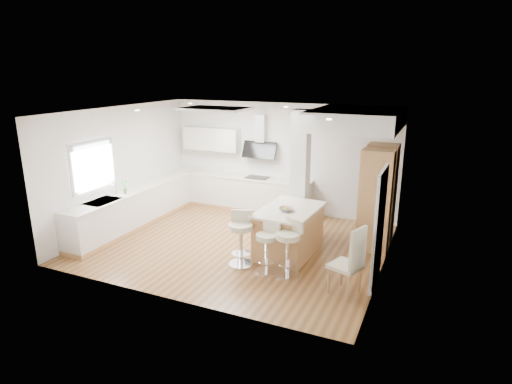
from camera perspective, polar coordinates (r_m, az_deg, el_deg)
The scene contains 18 objects.
ground at distance 9.23m, azimuth -2.49°, elevation -6.88°, with size 6.00×6.00×0.00m, color brown.
ceiling at distance 9.23m, azimuth -2.49°, elevation -6.88°, with size 6.00×5.00×0.02m, color white.
wall_back at distance 11.02m, azimuth 3.22°, elevation 4.54°, with size 6.00×0.04×2.80m, color silver.
wall_left at distance 10.44m, azimuth -17.52°, elevation 3.17°, with size 0.04×5.00×2.80m, color silver.
wall_right at distance 7.95m, azimuth 17.13°, elevation -0.70°, with size 0.04×5.00×2.80m, color silver.
skylight at distance 9.44m, azimuth -5.43°, elevation 10.97°, with size 4.10×2.10×0.06m.
window_left at distance 9.71m, azimuth -20.94°, elevation 3.70°, with size 0.06×1.28×1.07m.
doorway_right at distance 7.51m, azimuth 16.09°, elevation -4.81°, with size 0.05×1.00×2.10m.
counter_left at distance 10.66m, azimuth -15.08°, elevation -1.63°, with size 0.63×4.50×1.35m.
counter_back at distance 11.28m, azimuth -1.68°, elevation 1.16°, with size 3.62×0.63×2.50m.
pillar at distance 9.25m, azimuth 5.88°, elevation 2.24°, with size 0.35×0.35×2.80m.
soffit at distance 9.22m, azimuth 13.28°, elevation 9.43°, with size 1.78×2.20×0.40m.
oven_column at distance 9.26m, azimuth 15.96°, elevation -0.54°, with size 0.63×1.21×2.10m.
peninsula at distance 8.61m, azimuth 4.41°, elevation -5.20°, with size 1.12×1.62×1.03m.
bar_stool_a at distance 8.07m, azimuth -2.02°, elevation -5.83°, with size 0.59×0.59×1.05m.
bar_stool_b at distance 7.83m, azimuth 1.54°, elevation -7.05°, with size 0.50×0.50×0.93m.
bar_stool_c at distance 7.71m, azimuth 4.38°, elevation -7.04°, with size 0.61×0.61×1.03m.
dining_chair at distance 7.16m, azimuth 12.62°, elevation -8.74°, with size 0.60×0.60×1.20m.
Camera 1 is at (3.81, -7.60, 3.60)m, focal length 30.00 mm.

